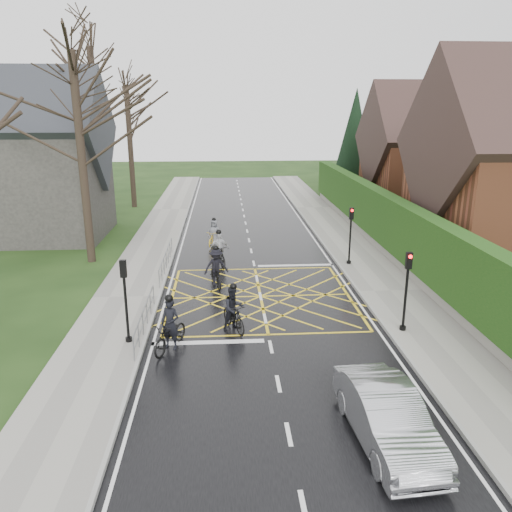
{
  "coord_description": "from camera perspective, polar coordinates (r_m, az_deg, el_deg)",
  "views": [
    {
      "loc": [
        -1.59,
        -21.13,
        8.24
      ],
      "look_at": [
        -0.07,
        2.09,
        1.3
      ],
      "focal_mm": 35.0,
      "sensor_mm": 36.0,
      "label": 1
    }
  ],
  "objects": [
    {
      "name": "traffic_light_sw",
      "position": [
        18.23,
        -14.65,
        -5.12
      ],
      "size": [
        0.24,
        0.31,
        3.21
      ],
      "color": "black",
      "rests_on": "ground"
    },
    {
      "name": "cyclist_mid",
      "position": [
        24.0,
        -4.57,
        -1.7
      ],
      "size": [
        1.3,
        2.15,
        1.98
      ],
      "rotation": [
        0.0,
        0.0,
        0.23
      ],
      "color": "black",
      "rests_on": "ground"
    },
    {
      "name": "stone_wall",
      "position": [
        29.75,
        14.69,
        0.68
      ],
      "size": [
        0.5,
        38.0,
        0.7
      ],
      "primitive_type": "cube",
      "color": "slate",
      "rests_on": "ground"
    },
    {
      "name": "cyclist_lead",
      "position": [
        31.02,
        -4.8,
        2.31
      ],
      "size": [
        1.16,
        1.91,
        1.75
      ],
      "rotation": [
        0.0,
        0.0,
        -0.32
      ],
      "color": "gold",
      "rests_on": "ground"
    },
    {
      "name": "tree_far",
      "position": [
        43.82,
        -14.37,
        14.75
      ],
      "size": [
        8.4,
        8.4,
        10.4
      ],
      "color": "black",
      "rests_on": "ground"
    },
    {
      "name": "conifer",
      "position": [
        48.82,
        11.17,
        12.5
      ],
      "size": [
        4.6,
        4.6,
        10.0
      ],
      "color": "black",
      "rests_on": "ground"
    },
    {
      "name": "traffic_light_se",
      "position": [
        19.35,
        16.77,
        -4.01
      ],
      "size": [
        0.24,
        0.31,
        3.21
      ],
      "rotation": [
        0.0,
        0.0,
        3.14
      ],
      "color": "black",
      "rests_on": "ground"
    },
    {
      "name": "house_far",
      "position": [
        42.58,
        19.17,
        10.49
      ],
      "size": [
        9.8,
        8.8,
        10.3
      ],
      "color": "brown",
      "rests_on": "ground"
    },
    {
      "name": "tree_near",
      "position": [
        28.12,
        -19.73,
        15.01
      ],
      "size": [
        9.24,
        9.24,
        11.44
      ],
      "color": "black",
      "rests_on": "ground"
    },
    {
      "name": "cyclist_rear",
      "position": [
        18.01,
        -9.75,
        -8.53
      ],
      "size": [
        1.52,
        2.22,
        2.04
      ],
      "rotation": [
        0.0,
        0.0,
        -0.42
      ],
      "color": "black",
      "rests_on": "ground"
    },
    {
      "name": "traffic_light_ne",
      "position": [
        27.0,
        10.72,
        2.22
      ],
      "size": [
        0.24,
        0.31,
        3.21
      ],
      "rotation": [
        0.0,
        0.0,
        3.14
      ],
      "color": "black",
      "rests_on": "ground"
    },
    {
      "name": "railing_south",
      "position": [
        19.38,
        -12.62,
        -6.45
      ],
      "size": [
        0.05,
        5.04,
        1.03
      ],
      "color": "slate",
      "rests_on": "ground"
    },
    {
      "name": "sidewalk_left",
      "position": [
        23.07,
        -14.56,
        -4.67
      ],
      "size": [
        3.0,
        80.0,
        0.15
      ],
      "primitive_type": "cube",
      "color": "gray",
      "rests_on": "ground"
    },
    {
      "name": "cyclist_back",
      "position": [
        19.22,
        -2.58,
        -6.46
      ],
      "size": [
        1.24,
        1.94,
        1.89
      ],
      "rotation": [
        0.0,
        0.0,
        0.41
      ],
      "color": "black",
      "rests_on": "ground"
    },
    {
      "name": "sidewalk_right",
      "position": [
        23.89,
        15.06,
        -3.97
      ],
      "size": [
        3.0,
        80.0,
        0.15
      ],
      "primitive_type": "cube",
      "color": "gray",
      "rests_on": "ground"
    },
    {
      "name": "ground",
      "position": [
        22.73,
        0.52,
        -4.64
      ],
      "size": [
        120.0,
        120.0,
        0.0
      ],
      "primitive_type": "plane",
      "color": "black",
      "rests_on": "ground"
    },
    {
      "name": "road",
      "position": [
        22.73,
        0.52,
        -4.63
      ],
      "size": [
        9.0,
        80.0,
        0.01
      ],
      "primitive_type": "cube",
      "color": "black",
      "rests_on": "ground"
    },
    {
      "name": "car",
      "position": [
        13.67,
        14.73,
        -17.33
      ],
      "size": [
        1.89,
        4.53,
        1.46
      ],
      "primitive_type": "imported",
      "rotation": [
        0.0,
        0.0,
        0.08
      ],
      "color": "#A8AAAF",
      "rests_on": "ground"
    },
    {
      "name": "railing_north",
      "position": [
        26.39,
        -10.26,
        -0.07
      ],
      "size": [
        0.05,
        6.04,
        1.03
      ],
      "color": "slate",
      "rests_on": "ground"
    },
    {
      "name": "cyclist_front",
      "position": [
        26.94,
        -4.24,
        0.4
      ],
      "size": [
        1.17,
        2.07,
        2.0
      ],
      "rotation": [
        0.0,
        0.0,
        0.32
      ],
      "color": "black",
      "rests_on": "ground"
    },
    {
      "name": "church",
      "position": [
        35.37,
        -23.85,
        9.85
      ],
      "size": [
        8.8,
        7.8,
        11.0
      ],
      "color": "#2D2B28",
      "rests_on": "ground"
    },
    {
      "name": "tree_mid",
      "position": [
        36.12,
        -17.98,
        16.47
      ],
      "size": [
        10.08,
        10.08,
        12.48
      ],
      "color": "black",
      "rests_on": "ground"
    },
    {
      "name": "hedge",
      "position": [
        29.34,
        14.94,
        3.97
      ],
      "size": [
        0.9,
        38.0,
        2.8
      ],
      "primitive_type": "cube",
      "color": "#153A10",
      "rests_on": "stone_wall"
    }
  ]
}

